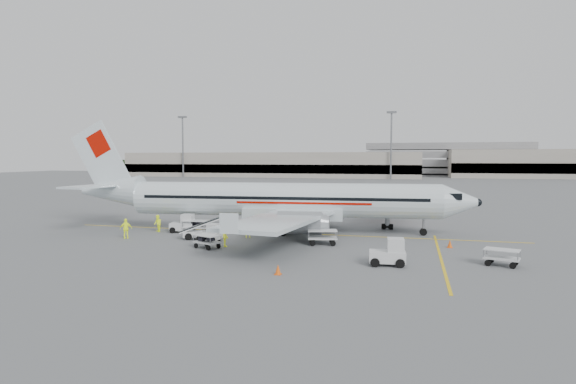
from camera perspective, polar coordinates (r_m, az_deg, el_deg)
name	(u,v)px	position (r m, az deg, el deg)	size (l,w,h in m)	color
ground	(283,233)	(46.15, -0.62, -4.88)	(360.00, 360.00, 0.00)	#56595B
stripe_lead	(283,233)	(46.15, -0.62, -4.88)	(44.00, 0.20, 0.01)	yellow
stripe_cross	(441,257)	(36.78, 17.63, -7.40)	(0.20, 20.00, 0.01)	yellow
terminal_west	(270,165)	(181.60, -2.10, 3.26)	(110.00, 22.00, 9.00)	gray
parking_garage	(446,158)	(204.42, 18.23, 3.85)	(62.00, 24.00, 14.00)	slate
treeline	(385,167)	(219.37, 11.42, 2.94)	(300.00, 3.00, 6.00)	black
mast_west	(183,147)	(181.57, -12.35, 5.22)	(3.20, 1.20, 22.00)	slate
mast_center	(391,146)	(162.19, 12.13, 5.37)	(3.20, 1.20, 22.00)	slate
aircraft	(283,177)	(46.27, -0.55, 1.82)	(38.92, 30.50, 10.73)	silver
jet_bridge	(392,205)	(54.62, 12.21, -1.50)	(2.80, 14.92, 3.92)	silver
belt_loader	(204,225)	(43.43, -9.94, -3.83)	(4.67, 1.75, 2.53)	silver
tug_fore	(387,252)	(33.07, 11.69, -6.96)	(2.38, 1.36, 1.84)	silver
tug_mid	(209,232)	(42.17, -9.34, -4.75)	(1.97, 1.13, 1.52)	silver
tug_aft	(183,223)	(47.56, -12.38, -3.63)	(2.29, 1.31, 1.77)	silver
cart_loaded_a	(197,227)	(46.96, -10.78, -4.04)	(2.36, 1.40, 1.23)	silver
cart_loaded_b	(207,242)	(38.99, -9.56, -5.81)	(2.07, 1.23, 1.08)	silver
cart_empty_a	(322,237)	(40.06, 4.10, -5.38)	(2.39, 1.41, 1.25)	silver
cart_empty_b	(502,257)	(35.32, 24.00, -7.10)	(2.18, 1.29, 1.14)	silver
cone_nose	(450,244)	(40.83, 18.64, -5.81)	(0.41, 0.41, 0.67)	#EC550E
cone_port	(306,213)	(59.37, 2.15, -2.55)	(0.41, 0.41, 0.67)	#EC550E
cone_stbd	(278,269)	(30.03, -1.20, -9.15)	(0.41, 0.41, 0.66)	#EC550E
crew_a	(248,228)	(43.52, -4.75, -4.25)	(0.66, 0.43, 1.80)	#ECFF21
crew_b	(158,223)	(48.39, -15.19, -3.62)	(0.81, 0.63, 1.66)	#ECFF21
crew_c	(226,236)	(39.35, -7.40, -5.20)	(1.13, 0.65, 1.75)	#ECFF21
crew_d	(126,229)	(45.26, -18.64, -4.13)	(1.05, 0.44, 1.79)	#ECFF21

